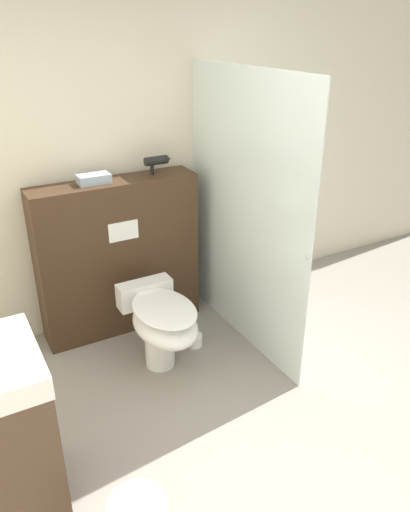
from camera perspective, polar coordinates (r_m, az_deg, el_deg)
name	(u,v)px	position (r m, az deg, el deg)	size (l,w,h in m)	color
ground_plane	(282,483)	(2.92, 8.82, -24.21)	(12.00, 12.00, 0.00)	gray
wall_back	(125,162)	(3.84, -9.10, 10.53)	(8.00, 0.06, 2.50)	beige
partition_panel	(119,257)	(3.82, -9.78, -0.10)	(1.21, 0.28, 1.19)	#3D2819
shower_glass	(244,215)	(3.51, 4.43, 4.74)	(0.04, 1.47, 1.96)	silver
toilet	(161,322)	(3.40, -5.03, -7.58)	(0.39, 0.69, 0.55)	white
hair_drier	(157,161)	(3.71, -5.50, 10.75)	(0.20, 0.06, 0.13)	black
folded_towel	(94,179)	(3.56, -12.59, 8.60)	(0.22, 0.13, 0.06)	#8C9EAD
spare_toilet_roll	(194,340)	(3.78, -1.21, -9.59)	(0.12, 0.12, 0.09)	white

